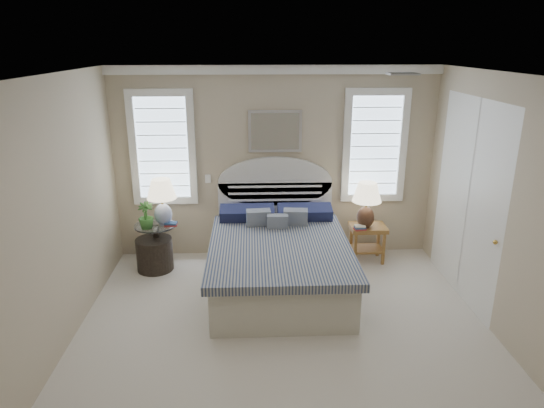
{
  "coord_description": "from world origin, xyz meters",
  "views": [
    {
      "loc": [
        -0.33,
        -4.16,
        2.97
      ],
      "look_at": [
        -0.11,
        1.0,
        1.25
      ],
      "focal_mm": 32.0,
      "sensor_mm": 36.0,
      "label": 1
    }
  ],
  "objects": [
    {
      "name": "potted_plant",
      "position": [
        -1.74,
        1.93,
        0.81
      ],
      "size": [
        0.23,
        0.23,
        0.36
      ],
      "primitive_type": "imported",
      "rotation": [
        0.0,
        0.0,
        0.17
      ],
      "color": "#30772F",
      "rests_on": "side_table_left"
    },
    {
      "name": "switch_plate",
      "position": [
        -0.95,
        2.48,
        1.15
      ],
      "size": [
        0.08,
        0.01,
        0.12
      ],
      "primitive_type": "cube",
      "color": "white",
      "rests_on": "wall_back"
    },
    {
      "name": "closet_door",
      "position": [
        2.23,
        1.2,
        1.2
      ],
      "size": [
        0.02,
        1.8,
        2.4
      ],
      "primitive_type": "cube",
      "color": "white",
      "rests_on": "floor"
    },
    {
      "name": "wall_back",
      "position": [
        0.0,
        2.5,
        1.35
      ],
      "size": [
        4.5,
        0.02,
        2.7
      ],
      "primitive_type": "cube",
      "color": "#C2AD91",
      "rests_on": "floor"
    },
    {
      "name": "window_left",
      "position": [
        -1.55,
        2.48,
        1.6
      ],
      "size": [
        0.9,
        0.06,
        1.6
      ],
      "primitive_type": "cube",
      "color": "#C9E4FF",
      "rests_on": "wall_back"
    },
    {
      "name": "wall_left",
      "position": [
        -2.25,
        0.0,
        1.35
      ],
      "size": [
        0.02,
        5.0,
        2.7
      ],
      "primitive_type": "cube",
      "color": "#C2AD91",
      "rests_on": "floor"
    },
    {
      "name": "nightstand_right",
      "position": [
        1.3,
        2.15,
        0.39
      ],
      "size": [
        0.5,
        0.4,
        0.53
      ],
      "color": "olive",
      "rests_on": "floor"
    },
    {
      "name": "lamp_right",
      "position": [
        1.24,
        2.1,
        0.93
      ],
      "size": [
        0.5,
        0.5,
        0.65
      ],
      "rotation": [
        0.0,
        0.0,
        0.29
      ],
      "color": "black",
      "rests_on": "nightstand_right"
    },
    {
      "name": "side_table_left",
      "position": [
        -1.65,
        2.05,
        0.39
      ],
      "size": [
        0.56,
        0.56,
        0.63
      ],
      "color": "black",
      "rests_on": "floor"
    },
    {
      "name": "lamp_left",
      "position": [
        -1.53,
        2.07,
        1.02
      ],
      "size": [
        0.5,
        0.5,
        0.64
      ],
      "rotation": [
        0.0,
        0.0,
        -0.32
      ],
      "color": "silver",
      "rests_on": "side_table_left"
    },
    {
      "name": "hvac_vent",
      "position": [
        1.2,
        0.8,
        2.68
      ],
      "size": [
        0.3,
        0.2,
        0.02
      ],
      "primitive_type": "cube",
      "color": "#B2B2B2",
      "rests_on": "ceiling"
    },
    {
      "name": "floor_pot",
      "position": [
        -1.67,
        1.99,
        0.22
      ],
      "size": [
        0.62,
        0.62,
        0.45
      ],
      "primitive_type": "cylinder",
      "rotation": [
        0.0,
        0.0,
        0.32
      ],
      "color": "black",
      "rests_on": "floor"
    },
    {
      "name": "floor",
      "position": [
        0.0,
        0.0,
        0.0
      ],
      "size": [
        4.5,
        5.0,
        0.01
      ],
      "primitive_type": "cube",
      "color": "beige",
      "rests_on": "ground"
    },
    {
      "name": "window_right",
      "position": [
        1.4,
        2.48,
        1.6
      ],
      "size": [
        0.9,
        0.06,
        1.6
      ],
      "primitive_type": "cube",
      "color": "#C9E4FF",
      "rests_on": "wall_back"
    },
    {
      "name": "ceiling",
      "position": [
        0.0,
        0.0,
        2.7
      ],
      "size": [
        4.5,
        5.0,
        0.01
      ],
      "primitive_type": "cube",
      "color": "silver",
      "rests_on": "wall_back"
    },
    {
      "name": "books_left",
      "position": [
        -1.43,
        2.01,
        0.65
      ],
      "size": [
        0.17,
        0.13,
        0.05
      ],
      "rotation": [
        0.0,
        0.0,
        0.05
      ],
      "color": "maroon",
      "rests_on": "side_table_left"
    },
    {
      "name": "crown_molding",
      "position": [
        0.0,
        2.46,
        2.64
      ],
      "size": [
        4.5,
        0.08,
        0.12
      ],
      "primitive_type": "cube",
      "color": "white",
      "rests_on": "wall_back"
    },
    {
      "name": "bed",
      "position": [
        0.0,
        1.46,
        0.39
      ],
      "size": [
        1.72,
        2.28,
        1.47
      ],
      "color": "#B8B4A2",
      "rests_on": "floor"
    },
    {
      "name": "books_right",
      "position": [
        1.15,
        2.0,
        0.56
      ],
      "size": [
        0.17,
        0.13,
        0.06
      ],
      "rotation": [
        0.0,
        0.0,
        0.1
      ],
      "color": "maroon",
      "rests_on": "nightstand_right"
    },
    {
      "name": "painting",
      "position": [
        0.0,
        2.46,
        1.82
      ],
      "size": [
        0.74,
        0.04,
        0.58
      ],
      "primitive_type": "cube",
      "color": "silver",
      "rests_on": "wall_back"
    },
    {
      "name": "wall_right",
      "position": [
        2.25,
        0.0,
        1.35
      ],
      "size": [
        0.02,
        5.0,
        2.7
      ],
      "primitive_type": "cube",
      "color": "#C2AD91",
      "rests_on": "floor"
    }
  ]
}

